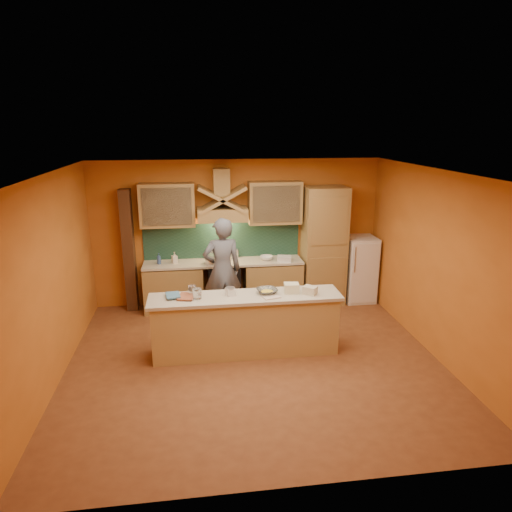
{
  "coord_description": "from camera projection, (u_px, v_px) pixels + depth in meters",
  "views": [
    {
      "loc": [
        -0.81,
        -6.08,
        3.43
      ],
      "look_at": [
        0.14,
        0.9,
        1.38
      ],
      "focal_mm": 32.0,
      "sensor_mm": 36.0,
      "label": 1
    }
  ],
  "objects": [
    {
      "name": "cloth",
      "position": [
        271.0,
        297.0,
        6.79
      ],
      "size": [
        0.29,
        0.25,
        0.02
      ],
      "primitive_type": "cube",
      "rotation": [
        0.0,
        0.0,
        0.27
      ],
      "color": "beige",
      "rests_on": "island_top"
    },
    {
      "name": "wall_right",
      "position": [
        437.0,
        265.0,
        6.81
      ],
      "size": [
        0.02,
        5.0,
        2.8
      ],
      "primitive_type": "cube",
      "color": "#C36C26",
      "rests_on": "floor"
    },
    {
      "name": "hood_chimney",
      "position": [
        221.0,
        182.0,
        8.37
      ],
      "size": [
        0.3,
        0.3,
        0.5
      ],
      "primitive_type": "cube",
      "color": "#A4814B",
      "rests_on": "wall_back"
    },
    {
      "name": "pantry_column",
      "position": [
        324.0,
        246.0,
        8.83
      ],
      "size": [
        0.8,
        0.6,
        2.3
      ],
      "primitive_type": "cube",
      "color": "#A4814B",
      "rests_on": "floor"
    },
    {
      "name": "backsplash",
      "position": [
        222.0,
        241.0,
        8.82
      ],
      "size": [
        3.0,
        0.03,
        0.7
      ],
      "primitive_type": "cube",
      "color": "#1A3A2F",
      "rests_on": "wall_back"
    },
    {
      "name": "soap_bottle_b",
      "position": [
        159.0,
        259.0,
        8.45
      ],
      "size": [
        0.11,
        0.11,
        0.21
      ],
      "primitive_type": "imported",
      "rotation": [
        0.0,
        0.0,
        0.64
      ],
      "color": "#304984",
      "rests_on": "counter_top"
    },
    {
      "name": "base_cabinet_right",
      "position": [
        273.0,
        283.0,
        8.9
      ],
      "size": [
        1.1,
        0.6,
        0.86
      ],
      "primitive_type": "cube",
      "color": "#A4814B",
      "rests_on": "floor"
    },
    {
      "name": "dish_rack",
      "position": [
        284.0,
        259.0,
        8.66
      ],
      "size": [
        0.3,
        0.26,
        0.09
      ],
      "primitive_type": "cube",
      "rotation": [
        0.0,
        0.0,
        -0.23
      ],
      "color": "silver",
      "rests_on": "counter_top"
    },
    {
      "name": "person",
      "position": [
        222.0,
        270.0,
        8.05
      ],
      "size": [
        0.75,
        0.55,
        1.88
      ],
      "primitive_type": "imported",
      "rotation": [
        0.0,
        0.0,
        3.3
      ],
      "color": "slate",
      "rests_on": "floor"
    },
    {
      "name": "book_lower",
      "position": [
        179.0,
        296.0,
        6.78
      ],
      "size": [
        0.3,
        0.36,
        0.03
      ],
      "primitive_type": "imported",
      "rotation": [
        0.0,
        0.0,
        -0.21
      ],
      "color": "#A15539",
      "rests_on": "island_top"
    },
    {
      "name": "ceiling",
      "position": [
        254.0,
        173.0,
        6.06
      ],
      "size": [
        5.5,
        5.0,
        0.01
      ],
      "primitive_type": "cube",
      "color": "white",
      "rests_on": "wall_back"
    },
    {
      "name": "base_cabinet_left",
      "position": [
        174.0,
        288.0,
        8.66
      ],
      "size": [
        1.1,
        0.6,
        0.86
      ],
      "primitive_type": "cube",
      "color": "#A4814B",
      "rests_on": "floor"
    },
    {
      "name": "upper_cabinet_left",
      "position": [
        167.0,
        205.0,
        8.33
      ],
      "size": [
        1.0,
        0.35,
        0.8
      ],
      "primitive_type": "cube",
      "color": "#A4814B",
      "rests_on": "wall_back"
    },
    {
      "name": "island_top",
      "position": [
        245.0,
        297.0,
        6.86
      ],
      "size": [
        2.9,
        0.62,
        0.05
      ],
      "primitive_type": "cube",
      "color": "beige",
      "rests_on": "island_body"
    },
    {
      "name": "soap_bottle_a",
      "position": [
        174.0,
        258.0,
        8.51
      ],
      "size": [
        0.12,
        0.13,
        0.21
      ],
      "primitive_type": "imported",
      "rotation": [
        0.0,
        0.0,
        0.4
      ],
      "color": "beige",
      "rests_on": "counter_top"
    },
    {
      "name": "grocery_bag_b",
      "position": [
        310.0,
        290.0,
        6.91
      ],
      "size": [
        0.25,
        0.24,
        0.12
      ],
      "primitive_type": "cube",
      "rotation": [
        0.0,
        0.0,
        -0.68
      ],
      "color": "beige",
      "rests_on": "island_top"
    },
    {
      "name": "bowl_back",
      "position": [
        266.0,
        258.0,
        8.73
      ],
      "size": [
        0.31,
        0.31,
        0.08
      ],
      "primitive_type": "imported",
      "rotation": [
        0.0,
        0.0,
        0.32
      ],
      "color": "silver",
      "rests_on": "counter_top"
    },
    {
      "name": "stove",
      "position": [
        224.0,
        285.0,
        8.77
      ],
      "size": [
        0.6,
        0.58,
        0.9
      ],
      "primitive_type": "cube",
      "color": "black",
      "rests_on": "floor"
    },
    {
      "name": "jar_large",
      "position": [
        192.0,
        290.0,
        6.86
      ],
      "size": [
        0.14,
        0.14,
        0.15
      ],
      "primitive_type": "cylinder",
      "rotation": [
        0.0,
        0.0,
        -0.12
      ],
      "color": "white",
      "rests_on": "island_top"
    },
    {
      "name": "wall_back",
      "position": [
        237.0,
        233.0,
        8.83
      ],
      "size": [
        5.5,
        0.02,
        2.8
      ],
      "primitive_type": "cube",
      "color": "#C36C26",
      "rests_on": "floor"
    },
    {
      "name": "jar_small",
      "position": [
        197.0,
        294.0,
        6.72
      ],
      "size": [
        0.15,
        0.15,
        0.16
      ],
      "primitive_type": "cylinder",
      "rotation": [
        0.0,
        0.0,
        0.23
      ],
      "color": "white",
      "rests_on": "island_top"
    },
    {
      "name": "pot_large",
      "position": [
        212.0,
        260.0,
        8.49
      ],
      "size": [
        0.34,
        0.34,
        0.18
      ],
      "primitive_type": "cylinder",
      "rotation": [
        0.0,
        0.0,
        -0.34
      ],
      "color": "silver",
      "rests_on": "stove"
    },
    {
      "name": "floor",
      "position": [
        255.0,
        361.0,
        6.85
      ],
      "size": [
        5.5,
        5.0,
        0.01
      ],
      "primitive_type": "cube",
      "color": "brown",
      "rests_on": "ground"
    },
    {
      "name": "trim_column_left",
      "position": [
        129.0,
        251.0,
        8.49
      ],
      "size": [
        0.2,
        0.3,
        2.3
      ],
      "primitive_type": "cube",
      "color": "#472816",
      "rests_on": "floor"
    },
    {
      "name": "pot_small",
      "position": [
        227.0,
        256.0,
        8.81
      ],
      "size": [
        0.24,
        0.24,
        0.15
      ],
      "primitive_type": "cylinder",
      "rotation": [
        0.0,
        0.0,
        0.1
      ],
      "color": "silver",
      "rests_on": "stove"
    },
    {
      "name": "range_hood",
      "position": [
        222.0,
        214.0,
        8.44
      ],
      "size": [
        0.92,
        0.5,
        0.24
      ],
      "primitive_type": "cube",
      "color": "#A4814B",
      "rests_on": "wall_back"
    },
    {
      "name": "upper_cabinet_right",
      "position": [
        275.0,
        203.0,
        8.59
      ],
      "size": [
        1.0,
        0.35,
        0.8
      ],
      "primitive_type": "cube",
      "color": "#A4814B",
      "rests_on": "wall_back"
    },
    {
      "name": "counter_top",
      "position": [
        224.0,
        262.0,
        8.65
      ],
      "size": [
        3.0,
        0.62,
        0.04
      ],
      "primitive_type": "cube",
      "color": "beige",
      "rests_on": "base_cabinet_left"
    },
    {
      "name": "kitchen_scale",
      "position": [
        230.0,
        292.0,
        6.87
      ],
      "size": [
        0.16,
        0.16,
        0.1
      ],
      "primitive_type": "cube",
      "rotation": [
        0.0,
        0.0,
        0.32
      ],
      "color": "white",
      "rests_on": "island_top"
    },
    {
      "name": "book_upper",
      "position": [
        166.0,
        296.0,
        6.75
      ],
      "size": [
        0.24,
        0.3,
        0.02
      ],
      "primitive_type": "imported",
      "rotation": [
        0.0,
        0.0,
        0.15
      ],
      "color": "teal",
      "rests_on": "island_top"
    },
    {
      "name": "island_body",
      "position": [
        246.0,
        326.0,
        7.0
      ],
      "size": [
        2.8,
        0.55,
        0.88
      ],
      "primitive_type": "cube",
      "color": "tan",
      "rests_on": "floor"
    },
    {
      "name": "mixing_bowl",
      "position": [
        267.0,
        291.0,
        6.93
      ],
      "size": [
        0.37,
        0.37,
        0.07
      ],
      "primitive_type": "imported",
      "rotation": [
        0.0,
        0.0,
        0.25
      ],
      "color": "silver",
      "rests_on": "island_top"
    },
    {
      "name": "wall_left",
      "position": [
        51.0,
        282.0,
        6.1
      ],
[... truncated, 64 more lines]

